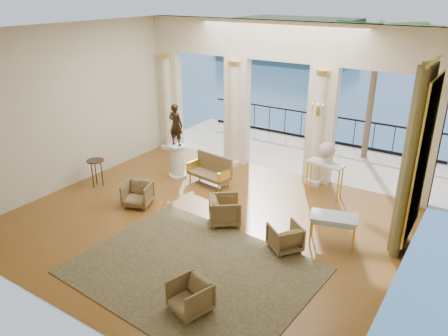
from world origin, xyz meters
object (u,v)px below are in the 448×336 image
Objects in this scene: armchair_c at (285,236)px; statue at (176,125)px; game_table at (334,219)px; armchair_a at (138,193)px; pedestal at (177,161)px; armchair_d at (225,209)px; console_table at (325,168)px; armchair_b at (190,295)px; side_table at (96,164)px; settee at (211,170)px.

armchair_c is 5.03m from statue.
armchair_c is 0.58× the size of game_table.
armchair_a is 2.10m from pedestal.
armchair_d is 0.71× the size of console_table.
game_table is 1.07× the size of console_table.
armchair_c is 4.86m from pedestal.
side_table reaches higher than armchair_b.
game_table is at bearing -8.43° from settee.
game_table is 5.47m from statue.
settee is 1.21× the size of game_table.
console_table is (0.24, 5.77, 0.46)m from armchair_b.
side_table reaches higher than armchair_d.
armchair_c is 1.76m from armchair_d.
armchair_b is at bearing -127.20° from game_table.
game_table is at bearing 6.12° from side_table.
pedestal is at bearing -75.21° from armchair_c.
settee is 1.73× the size of side_table.
armchair_d is at bearing 2.68° from side_table.
armchair_d is at bearing 175.38° from game_table.
armchair_a is 5.05m from game_table.
armchair_b is 0.63× the size of console_table.
pedestal reaches higher than armchair_d.
statue reaches higher than pedestal.
side_table is at bearing -141.51° from console_table.
armchair_a is 0.66× the size of console_table.
console_table is at bearing 27.22° from settee.
armchair_a reaches higher than armchair_c.
pedestal is 1.27× the size of side_table.
console_table is at bearing 27.70° from side_table.
armchair_d reaches higher than armchair_b.
side_table is (-1.53, -1.80, -0.96)m from statue.
armchair_a reaches higher than armchair_b.
armchair_a is 0.70× the size of pedestal.
game_table is 5.38m from pedestal.
statue is 1.18× the size of console_table.
armchair_c is 0.48× the size of settee.
armchair_a is 4.17m from armchair_c.
armchair_c is (4.16, 0.20, -0.02)m from armchair_a.
side_table reaches higher than game_table.
armchair_d reaches higher than armchair_c.
armchair_a is 1.90m from side_table.
game_table reaches higher than armchair_c.
settee is at bearing -176.35° from statue.
pedestal is 0.80× the size of statue.
settee is at bearing -83.48° from armchair_c.
armchair_a is 1.07× the size of armchair_c.
console_table reaches higher than armchair_b.
statue is (-0.00, 0.00, 1.15)m from pedestal.
armchair_c is 6.03m from side_table.
pedestal is at bearing 22.11° from armchair_d.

